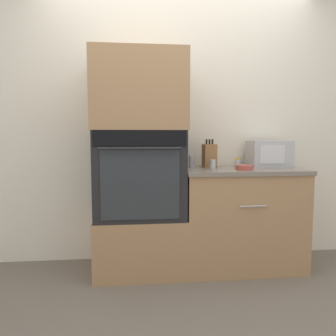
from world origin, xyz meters
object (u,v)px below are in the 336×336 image
at_px(knife_block, 209,156).
at_px(condiment_jar_near, 213,164).
at_px(bowl, 244,167).
at_px(condiment_jar_mid, 238,162).
at_px(condiment_jar_far, 192,161).
at_px(microwave, 269,154).
at_px(wall_oven, 140,173).

relative_size(knife_block, condiment_jar_near, 3.15).
xyz_separation_m(bowl, condiment_jar_mid, (0.07, 0.38, 0.02)).
bearing_deg(bowl, condiment_jar_mid, 79.25).
bearing_deg(condiment_jar_far, knife_block, -15.51).
xyz_separation_m(microwave, bowl, (-0.32, -0.25, -0.10)).
relative_size(wall_oven, bowl, 4.99).
height_order(wall_oven, bowl, wall_oven).
bearing_deg(condiment_jar_mid, knife_block, -156.39).
distance_m(wall_oven, bowl, 0.89).
bearing_deg(knife_block, condiment_jar_near, -92.38).
xyz_separation_m(condiment_jar_near, condiment_jar_far, (-0.15, 0.20, 0.01)).
xyz_separation_m(microwave, condiment_jar_far, (-0.72, 0.04, -0.07)).
xyz_separation_m(microwave, condiment_jar_mid, (-0.24, 0.13, -0.08)).
distance_m(wall_oven, condiment_jar_mid, 0.99).
height_order(condiment_jar_near, condiment_jar_mid, condiment_jar_near).
distance_m(wall_oven, condiment_jar_far, 0.51).
bearing_deg(condiment_jar_far, condiment_jar_near, -53.53).
bearing_deg(bowl, condiment_jar_near, 160.49).
relative_size(knife_block, condiment_jar_mid, 3.45).
relative_size(wall_oven, condiment_jar_far, 7.07).
bearing_deg(condiment_jar_far, microwave, -2.85).
height_order(wall_oven, condiment_jar_mid, wall_oven).
height_order(microwave, bowl, microwave).
bearing_deg(condiment_jar_far, condiment_jar_mid, 11.50).
bearing_deg(condiment_jar_far, wall_oven, -161.53).
height_order(wall_oven, condiment_jar_near, wall_oven).
distance_m(knife_block, bowl, 0.36).
bearing_deg(knife_block, bowl, -45.19).
distance_m(condiment_jar_near, condiment_jar_far, 0.25).
bearing_deg(bowl, wall_oven, 171.66).
bearing_deg(condiment_jar_near, wall_oven, 176.37).
bearing_deg(condiment_jar_near, condiment_jar_mid, 42.41).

